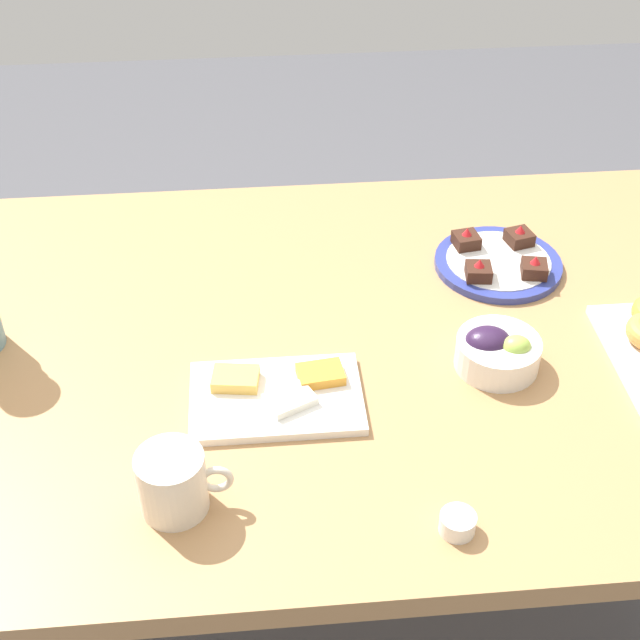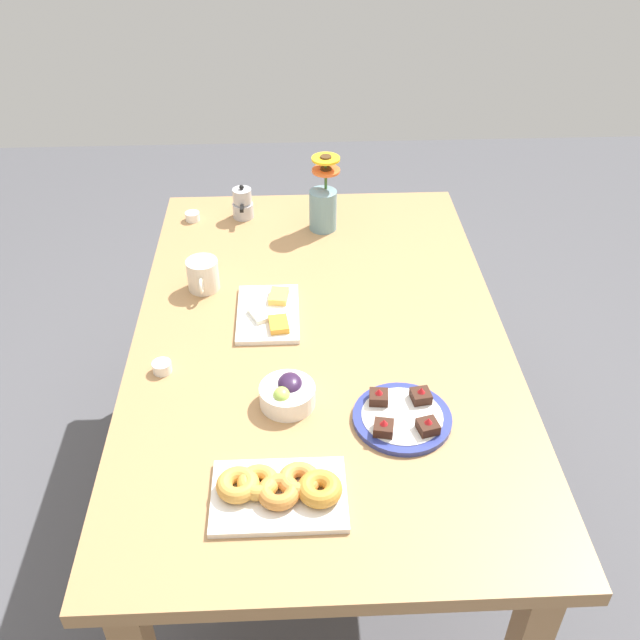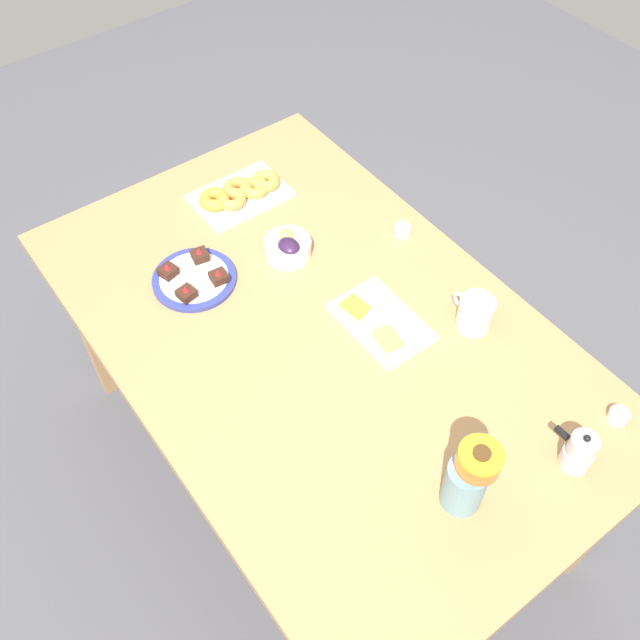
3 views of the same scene
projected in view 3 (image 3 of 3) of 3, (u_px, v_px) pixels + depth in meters
name	position (u px, v px, depth m)	size (l,w,h in m)	color
ground_plane	(320.00, 463.00, 2.42)	(6.00, 6.00, 0.00)	#4C4C51
dining_table	(320.00, 349.00, 1.91)	(1.60, 1.00, 0.74)	#A87A4C
coffee_mug	(475.00, 313.00, 1.82)	(0.13, 0.09, 0.09)	silver
grape_bowl	(288.00, 247.00, 1.99)	(0.13, 0.13, 0.07)	white
cheese_platter	(380.00, 321.00, 1.85)	(0.26, 0.17, 0.03)	white
croissant_platter	(240.00, 193.00, 2.15)	(0.19, 0.29, 0.05)	white
jam_cup_honey	(402.00, 230.00, 2.06)	(0.05, 0.05, 0.03)	white
jam_cup_berry	(619.00, 416.00, 1.67)	(0.05, 0.05, 0.03)	white
dessert_plate	(194.00, 278.00, 1.94)	(0.23, 0.23, 0.05)	navy
flower_vase	(466.00, 482.00, 1.49)	(0.11, 0.10, 0.25)	#6B939E
moka_pot	(579.00, 452.00, 1.57)	(0.11, 0.07, 0.12)	#B7B7BC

